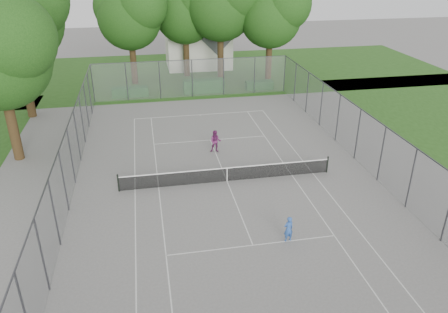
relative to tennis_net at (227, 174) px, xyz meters
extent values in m
plane|color=slate|center=(0.00, 0.00, -0.51)|extent=(120.00, 120.00, 0.00)
cube|color=#214A15|center=(0.00, 26.00, -0.51)|extent=(60.00, 20.00, 0.00)
cube|color=silver|center=(0.00, 11.88, -0.50)|extent=(10.97, 0.06, 0.01)
cube|color=silver|center=(-5.49, 0.00, -0.50)|extent=(0.06, 23.77, 0.01)
cube|color=silver|center=(5.49, 0.00, -0.50)|extent=(0.06, 23.77, 0.01)
cube|color=silver|center=(-4.12, 0.00, -0.50)|extent=(0.06, 23.77, 0.01)
cube|color=silver|center=(4.12, 0.00, -0.50)|extent=(0.06, 23.77, 0.01)
cube|color=silver|center=(0.00, -6.40, -0.50)|extent=(8.23, 0.06, 0.01)
cube|color=silver|center=(0.00, 6.40, -0.50)|extent=(8.23, 0.06, 0.01)
cube|color=silver|center=(0.00, 0.00, -0.50)|extent=(0.06, 12.80, 0.01)
cube|color=silver|center=(0.00, 11.73, -0.50)|extent=(0.06, 0.30, 0.01)
cylinder|color=black|center=(-6.39, 0.00, 0.04)|extent=(0.10, 0.10, 1.10)
cylinder|color=black|center=(6.39, 0.00, 0.04)|extent=(0.10, 0.10, 1.10)
cube|color=black|center=(0.00, 0.00, -0.06)|extent=(12.67, 0.01, 0.86)
cube|color=white|center=(0.00, 0.00, 0.40)|extent=(12.77, 0.03, 0.06)
cube|color=white|center=(0.00, 0.00, -0.07)|extent=(0.05, 0.02, 0.88)
cylinder|color=#38383D|center=(-9.00, 17.00, 1.24)|extent=(0.08, 0.08, 3.50)
cylinder|color=#38383D|center=(9.00, 17.00, 1.24)|extent=(0.08, 0.08, 3.50)
cube|color=slate|center=(0.00, 17.00, 1.24)|extent=(18.00, 0.02, 3.50)
cube|color=slate|center=(-9.00, 0.00, 1.24)|extent=(0.02, 34.00, 3.50)
cube|color=slate|center=(9.00, 0.00, 1.24)|extent=(0.02, 34.00, 3.50)
cube|color=#38383D|center=(0.00, 17.00, 2.99)|extent=(18.00, 0.05, 0.05)
cube|color=#38383D|center=(-9.00, 0.00, 2.99)|extent=(0.05, 34.00, 0.05)
cube|color=#38383D|center=(9.00, 0.00, 2.99)|extent=(0.05, 34.00, 0.05)
cylinder|color=#312111|center=(-5.34, 22.58, 1.68)|extent=(0.64, 0.64, 4.39)
sphere|color=#163A0F|center=(-5.34, 22.58, 6.07)|extent=(6.25, 6.25, 6.25)
sphere|color=#163A0F|center=(-4.09, 21.64, 7.32)|extent=(5.00, 5.00, 5.00)
sphere|color=#163A0F|center=(-6.43, 23.36, 7.00)|extent=(4.68, 4.68, 4.68)
cylinder|color=#312111|center=(0.32, 24.57, 1.69)|extent=(0.64, 0.64, 4.40)
sphere|color=#163A0F|center=(0.32, 24.57, 6.07)|extent=(6.25, 6.25, 6.25)
sphere|color=#163A0F|center=(1.57, 23.64, 7.32)|extent=(5.00, 5.00, 5.00)
sphere|color=#163A0F|center=(-0.78, 25.36, 7.01)|extent=(4.69, 4.69, 4.69)
cylinder|color=#312111|center=(3.74, 22.74, 2.01)|extent=(0.66, 0.66, 5.03)
sphere|color=#163A0F|center=(3.74, 22.74, 7.03)|extent=(7.16, 7.16, 7.16)
cylinder|color=#312111|center=(8.51, 20.93, 1.68)|extent=(0.63, 0.63, 4.37)
sphere|color=#163A0F|center=(8.51, 20.93, 6.04)|extent=(6.22, 6.22, 6.22)
sphere|color=#163A0F|center=(9.76, 20.00, 7.28)|extent=(4.98, 4.98, 4.98)
sphere|color=#163A0F|center=(7.43, 21.71, 6.97)|extent=(4.67, 4.67, 4.67)
cylinder|color=#312111|center=(-13.87, 14.15, 2.15)|extent=(0.68, 0.68, 5.32)
sphere|color=#163A0F|center=(-13.87, 14.15, 7.46)|extent=(7.57, 7.57, 7.57)
cylinder|color=#312111|center=(-13.06, 5.71, 1.75)|extent=(0.64, 0.64, 4.52)
sphere|color=#163A0F|center=(-11.78, 4.74, 7.55)|extent=(5.15, 5.15, 5.15)
cube|color=#174918|center=(-5.81, 18.24, -0.09)|extent=(3.41, 1.02, 0.85)
cube|color=#174918|center=(1.24, 18.19, 0.11)|extent=(3.95, 1.13, 1.24)
cube|color=#174918|center=(6.85, 18.27, -0.11)|extent=(2.67, 0.98, 0.80)
cube|color=silver|center=(2.12, 28.54, 2.22)|extent=(7.27, 5.45, 5.45)
cube|color=#4C4D51|center=(2.12, 28.54, 4.94)|extent=(7.20, 5.64, 7.20)
imported|color=#2E5BAF|center=(1.73, -6.35, 0.16)|extent=(0.55, 0.42, 1.35)
imported|color=#6A2357|center=(0.04, 4.31, 0.28)|extent=(0.89, 0.77, 1.58)
camera|label=1|loc=(-4.49, -22.71, 12.26)|focal=35.00mm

